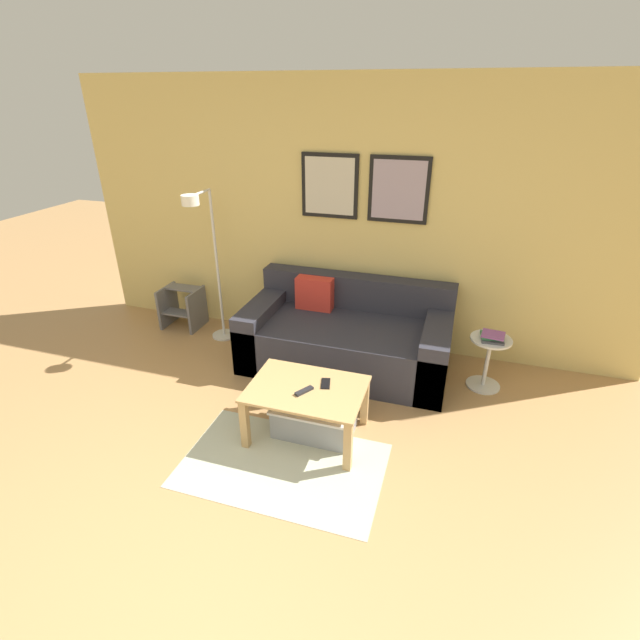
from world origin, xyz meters
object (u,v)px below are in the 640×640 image
floor_lamp (208,257)px  couch (346,337)px  side_table (488,358)px  cell_phone (326,383)px  coffee_table (307,397)px  book_stack (492,337)px  step_stool (182,306)px  storage_bin (315,418)px  remote_control (304,391)px

floor_lamp → couch: bearing=0.8°
couch → floor_lamp: floor_lamp is taller
side_table → cell_phone: side_table is taller
coffee_table → side_table: (1.30, 1.10, -0.06)m
book_stack → side_table: bearing=99.3°
side_table → cell_phone: 1.56m
book_stack → step_stool: size_ratio=0.47×
storage_bin → cell_phone: 0.32m
side_table → step_stool: 3.24m
remote_control → step_stool: bearing=175.9°
couch → book_stack: couch is taller
side_table → book_stack: bearing=-80.7°
remote_control → step_stool: 2.39m
cell_phone → step_stool: bearing=134.6°
couch → remote_control: couch is taller
side_table → coffee_table: bearing=-139.9°
remote_control → cell_phone: size_ratio=1.07×
floor_lamp → side_table: floor_lamp is taller
remote_control → cell_phone: bearing=82.7°
storage_bin → remote_control: remote_control is taller
book_stack → step_stool: book_stack is taller
floor_lamp → step_stool: (-0.54, 0.25, -0.70)m
side_table → remote_control: 1.74m
book_stack → cell_phone: book_stack is taller
storage_bin → remote_control: 0.33m
book_stack → cell_phone: 1.55m
couch → storage_bin: size_ratio=3.06×
storage_bin → floor_lamp: floor_lamp is taller
storage_bin → floor_lamp: bearing=143.8°
coffee_table → side_table: bearing=40.1°
storage_bin → side_table: side_table is taller
remote_control → step_stool: (-1.93, 1.39, -0.20)m
couch → storage_bin: 1.08m
step_stool → cell_phone: bearing=-31.4°
coffee_table → step_stool: bearing=145.2°
book_stack → couch: bearing=178.5°
remote_control → step_stool: remote_control is taller
book_stack → remote_control: 1.73m
couch → book_stack: size_ratio=9.14×
cell_phone → storage_bin: bearing=-165.1°
coffee_table → remote_control: size_ratio=5.70×
remote_control → storage_bin: bearing=98.9°
couch → book_stack: 1.31m
coffee_table → cell_phone: bearing=36.9°
remote_control → coffee_table: bearing=123.4°
storage_bin → side_table: size_ratio=1.28×
storage_bin → coffee_table: bearing=-133.0°
floor_lamp → book_stack: (2.69, -0.01, -0.43)m
coffee_table → floor_lamp: (-1.38, 1.09, 0.59)m
remote_control → cell_phone: 0.19m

